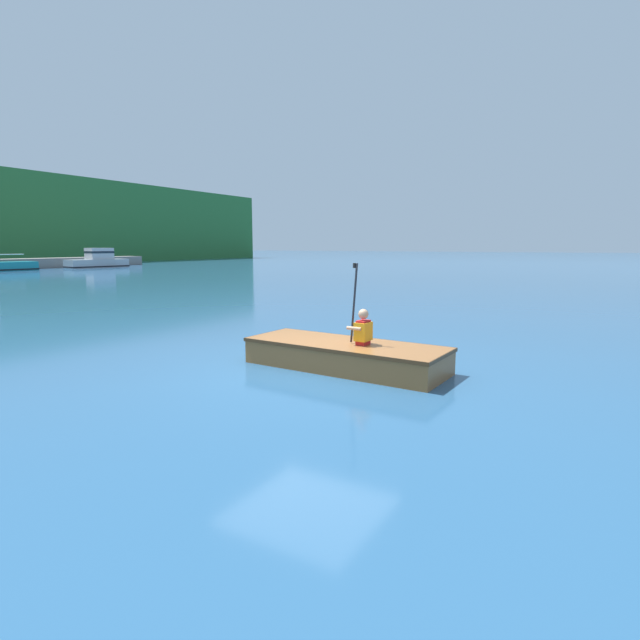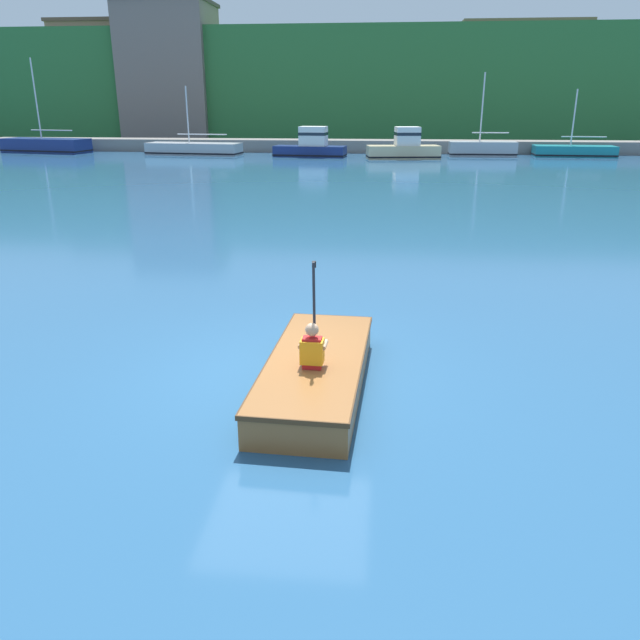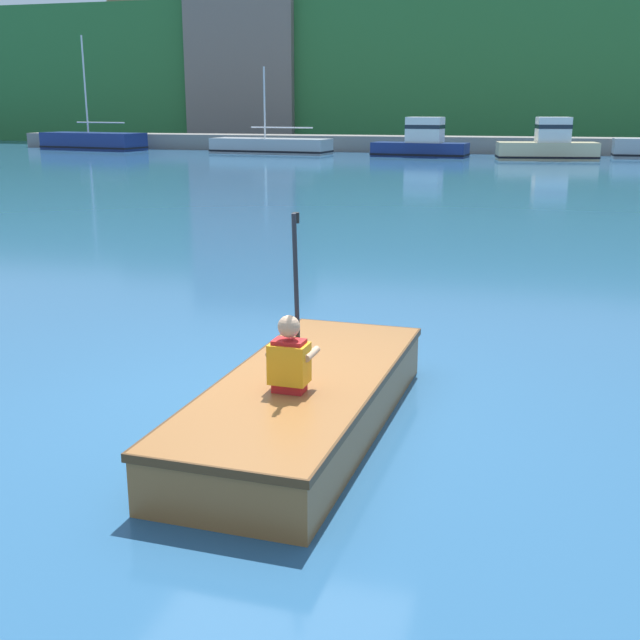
{
  "view_description": "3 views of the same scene",
  "coord_description": "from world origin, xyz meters",
  "px_view_note": "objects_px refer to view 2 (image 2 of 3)",
  "views": [
    {
      "loc": [
        -6.91,
        -4.32,
        2.1
      ],
      "look_at": [
        0.49,
        0.08,
        0.8
      ],
      "focal_mm": 28.0,
      "sensor_mm": 36.0,
      "label": 1
    },
    {
      "loc": [
        1.3,
        -8.02,
        3.66
      ],
      "look_at": [
        0.49,
        0.08,
        0.8
      ],
      "focal_mm": 35.0,
      "sensor_mm": 36.0,
      "label": 2
    },
    {
      "loc": [
        2.2,
        -6.3,
        2.56
      ],
      "look_at": [
        0.49,
        0.08,
        0.8
      ],
      "focal_mm": 45.0,
      "sensor_mm": 36.0,
      "label": 3
    }
  ],
  "objects_px": {
    "moored_boat_dock_center_far": "(574,151)",
    "rowboat_foreground": "(317,369)",
    "moored_boat_dock_west_end": "(194,149)",
    "moored_boat_outer_slip_west": "(311,146)",
    "moored_boat_dock_east_end": "(482,149)",
    "moored_boat_dock_west_inner": "(404,148)",
    "moored_boat_dock_east_inner": "(46,146)",
    "person_paddler": "(312,347)"
  },
  "relations": [
    {
      "from": "moored_boat_dock_east_inner",
      "to": "moored_boat_dock_center_far",
      "type": "bearing_deg",
      "value": 0.42
    },
    {
      "from": "moored_boat_dock_center_far",
      "to": "moored_boat_dock_east_inner",
      "type": "distance_m",
      "value": 38.53
    },
    {
      "from": "person_paddler",
      "to": "moored_boat_dock_west_end",
      "type": "bearing_deg",
      "value": 108.66
    },
    {
      "from": "moored_boat_dock_east_inner",
      "to": "moored_boat_outer_slip_west",
      "type": "height_order",
      "value": "moored_boat_dock_east_inner"
    },
    {
      "from": "moored_boat_dock_west_end",
      "to": "moored_boat_dock_west_inner",
      "type": "height_order",
      "value": "moored_boat_dock_west_end"
    },
    {
      "from": "moored_boat_outer_slip_west",
      "to": "rowboat_foreground",
      "type": "height_order",
      "value": "moored_boat_outer_slip_west"
    },
    {
      "from": "moored_boat_dock_center_far",
      "to": "moored_boat_dock_east_inner",
      "type": "xyz_separation_m",
      "value": [
        -38.53,
        -0.28,
        0.14
      ]
    },
    {
      "from": "rowboat_foreground",
      "to": "person_paddler",
      "type": "height_order",
      "value": "person_paddler"
    },
    {
      "from": "moored_boat_dock_east_end",
      "to": "moored_boat_dock_west_end",
      "type": "bearing_deg",
      "value": -178.16
    },
    {
      "from": "moored_boat_dock_east_inner",
      "to": "rowboat_foreground",
      "type": "height_order",
      "value": "moored_boat_dock_east_inner"
    },
    {
      "from": "moored_boat_dock_west_end",
      "to": "moored_boat_dock_west_inner",
      "type": "xyz_separation_m",
      "value": [
        15.02,
        -1.78,
        0.31
      ]
    },
    {
      "from": "moored_boat_dock_center_far",
      "to": "moored_boat_dock_east_end",
      "type": "xyz_separation_m",
      "value": [
        -6.35,
        -0.46,
        0.14
      ]
    },
    {
      "from": "moored_boat_dock_east_end",
      "to": "moored_boat_outer_slip_west",
      "type": "distance_m",
      "value": 12.01
    },
    {
      "from": "moored_boat_dock_west_end",
      "to": "moored_boat_outer_slip_west",
      "type": "bearing_deg",
      "value": -5.73
    },
    {
      "from": "moored_boat_dock_center_far",
      "to": "moored_boat_outer_slip_west",
      "type": "height_order",
      "value": "moored_boat_dock_center_far"
    },
    {
      "from": "moored_boat_dock_east_inner",
      "to": "rowboat_foreground",
      "type": "relative_size",
      "value": 1.89
    },
    {
      "from": "moored_boat_dock_west_end",
      "to": "moored_boat_outer_slip_west",
      "type": "height_order",
      "value": "moored_boat_dock_west_end"
    },
    {
      "from": "moored_boat_dock_west_end",
      "to": "moored_boat_dock_east_end",
      "type": "distance_m",
      "value": 20.54
    },
    {
      "from": "moored_boat_dock_east_end",
      "to": "rowboat_foreground",
      "type": "height_order",
      "value": "moored_boat_dock_east_end"
    },
    {
      "from": "moored_boat_dock_east_end",
      "to": "moored_boat_dock_west_inner",
      "type": "bearing_deg",
      "value": -156.08
    },
    {
      "from": "moored_boat_dock_center_far",
      "to": "moored_boat_outer_slip_west",
      "type": "distance_m",
      "value": 18.38
    },
    {
      "from": "moored_boat_dock_west_inner",
      "to": "moored_boat_dock_east_inner",
      "type": "relative_size",
      "value": 0.73
    },
    {
      "from": "moored_boat_outer_slip_west",
      "to": "person_paddler",
      "type": "bearing_deg",
      "value": -83.47
    },
    {
      "from": "moored_boat_dock_west_end",
      "to": "rowboat_foreground",
      "type": "relative_size",
      "value": 1.92
    },
    {
      "from": "moored_boat_outer_slip_west",
      "to": "rowboat_foreground",
      "type": "xyz_separation_m",
      "value": [
        4.29,
        -36.9,
        -0.45
      ]
    },
    {
      "from": "moored_boat_dock_center_far",
      "to": "moored_boat_outer_slip_west",
      "type": "xyz_separation_m",
      "value": [
        -18.27,
        -1.98,
        0.35
      ]
    },
    {
      "from": "moored_boat_dock_center_far",
      "to": "rowboat_foreground",
      "type": "xyz_separation_m",
      "value": [
        -13.98,
        -38.88,
        -0.09
      ]
    },
    {
      "from": "rowboat_foreground",
      "to": "moored_boat_outer_slip_west",
      "type": "bearing_deg",
      "value": 96.63
    },
    {
      "from": "moored_boat_dock_center_far",
      "to": "person_paddler",
      "type": "relative_size",
      "value": 4.13
    },
    {
      "from": "moored_boat_dock_center_far",
      "to": "moored_boat_dock_east_inner",
      "type": "height_order",
      "value": "moored_boat_dock_east_inner"
    },
    {
      "from": "moored_boat_dock_east_end",
      "to": "rowboat_foreground",
      "type": "xyz_separation_m",
      "value": [
        -7.63,
        -38.42,
        -0.23
      ]
    },
    {
      "from": "moored_boat_dock_west_inner",
      "to": "moored_boat_dock_west_end",
      "type": "bearing_deg",
      "value": 173.23
    },
    {
      "from": "moored_boat_dock_west_end",
      "to": "moored_boat_outer_slip_west",
      "type": "distance_m",
      "value": 8.66
    },
    {
      "from": "moored_boat_dock_east_end",
      "to": "moored_boat_outer_slip_west",
      "type": "xyz_separation_m",
      "value": [
        -11.91,
        -1.52,
        0.22
      ]
    },
    {
      "from": "moored_boat_dock_center_far",
      "to": "rowboat_foreground",
      "type": "relative_size",
      "value": 1.53
    },
    {
      "from": "moored_boat_dock_east_end",
      "to": "person_paddler",
      "type": "distance_m",
      "value": 39.55
    },
    {
      "from": "moored_boat_dock_west_inner",
      "to": "person_paddler",
      "type": "distance_m",
      "value": 36.43
    },
    {
      "from": "moored_boat_dock_east_inner",
      "to": "moored_boat_dock_east_end",
      "type": "height_order",
      "value": "moored_boat_dock_east_inner"
    },
    {
      "from": "moored_boat_dock_west_inner",
      "to": "moored_boat_dock_east_end",
      "type": "distance_m",
      "value": 6.03
    },
    {
      "from": "moored_boat_dock_east_inner",
      "to": "rowboat_foreground",
      "type": "xyz_separation_m",
      "value": [
        24.54,
        -38.6,
        -0.24
      ]
    },
    {
      "from": "moored_boat_dock_east_inner",
      "to": "person_paddler",
      "type": "xyz_separation_m",
      "value": [
        24.53,
        -38.98,
        0.23
      ]
    },
    {
      "from": "moored_boat_dock_west_inner",
      "to": "moored_boat_outer_slip_west",
      "type": "height_order",
      "value": "moored_boat_dock_west_inner"
    }
  ]
}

